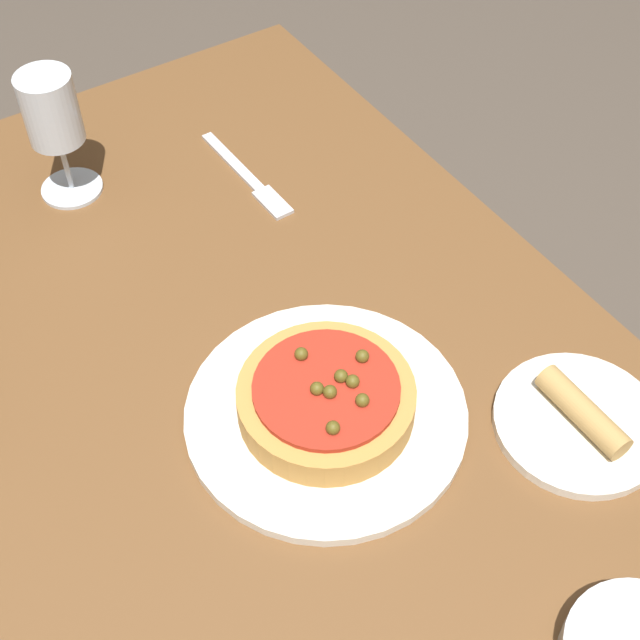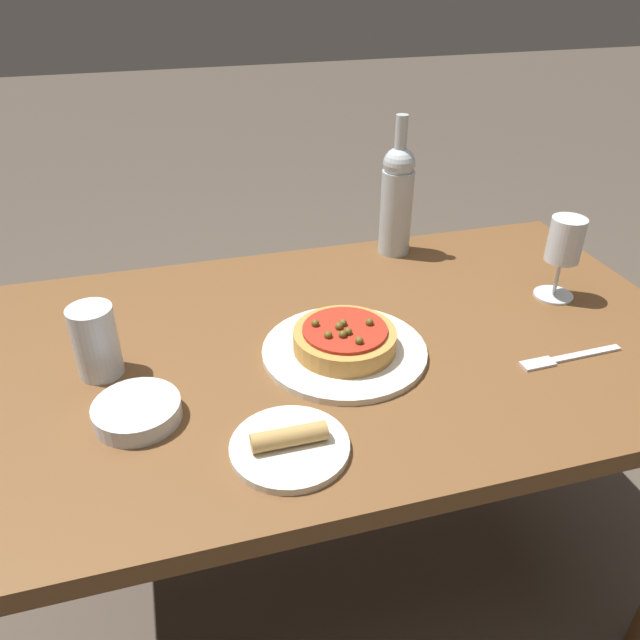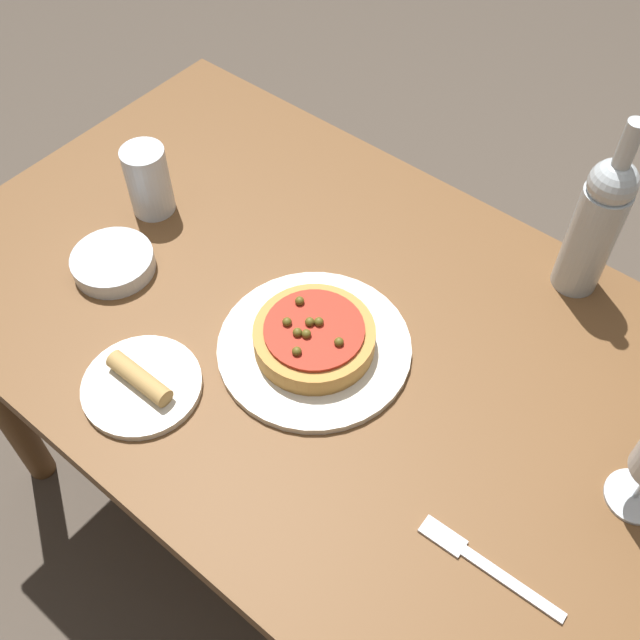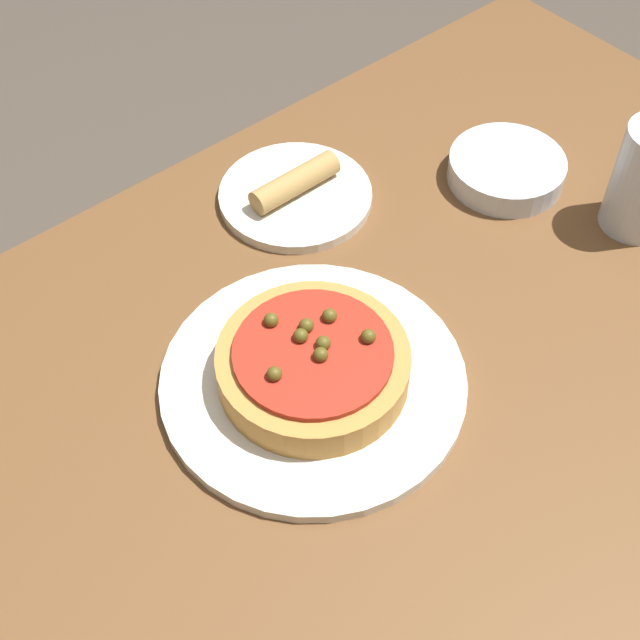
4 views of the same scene
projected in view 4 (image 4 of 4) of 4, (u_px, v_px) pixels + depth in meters
The scene contains 5 objects.
dining_table at pixel (341, 465), 0.89m from camera, with size 1.33×0.78×0.71m.
dinner_plate at pixel (311, 382), 0.84m from camera, with size 0.29×0.29×0.01m.
pizza at pixel (311, 365), 0.82m from camera, with size 0.18×0.18×0.05m.
side_bowl at pixel (506, 169), 1.02m from camera, with size 0.13×0.13×0.03m.
side_plate at pixel (295, 193), 1.00m from camera, with size 0.17×0.17×0.04m.
Camera 4 is at (-0.31, -0.33, 1.40)m, focal length 50.00 mm.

